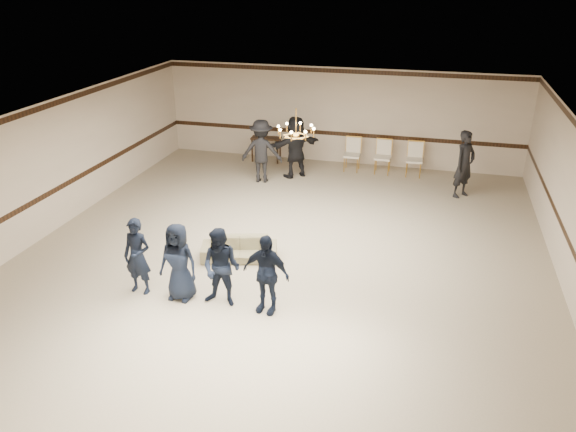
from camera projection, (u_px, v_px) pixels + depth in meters
The scene contains 16 objects.
room at pixel (285, 189), 12.42m from camera, with size 12.01×14.01×3.21m.
chair_rail at pixel (339, 134), 18.83m from camera, with size 12.00×0.02×0.14m, color black.
crown_molding at pixel (341, 71), 17.99m from camera, with size 12.00×0.02×0.14m, color black.
chandelier at pixel (296, 122), 12.79m from camera, with size 0.94×0.94×0.89m, color gold, non-canonical shape.
boy_a at pixel (137, 256), 11.19m from camera, with size 0.59×0.39×1.62m, color black.
boy_b at pixel (179, 262), 10.98m from camera, with size 0.79×0.51×1.62m, color black.
boy_c at pixel (221, 268), 10.76m from camera, with size 0.79×0.61×1.62m, color black.
boy_d at pixel (266, 274), 10.55m from camera, with size 0.95×0.39×1.62m, color black.
settee at pixel (239, 249), 12.70m from camera, with size 1.71×0.67×0.50m, color #7E7954.
adult_left at pixel (262, 151), 17.11m from camera, with size 1.26×0.73×1.96m, color black.
adult_mid at pixel (296, 147), 17.51m from camera, with size 1.82×0.58×1.96m, color black.
adult_right at pixel (464, 164), 15.96m from camera, with size 0.71×0.47×1.96m, color black.
banquet_chair_left at pixel (352, 155), 18.21m from camera, with size 0.52×0.52×1.07m, color beige, non-canonical shape.
banquet_chair_mid at pixel (383, 157), 17.97m from camera, with size 0.52×0.52×1.07m, color beige, non-canonical shape.
banquet_chair_right at pixel (414, 160), 17.74m from camera, with size 0.52×0.52×1.07m, color beige, non-canonical shape.
console_table at pixel (266, 149), 19.14m from camera, with size 1.01×0.43×0.85m, color black.
Camera 1 is at (3.07, -11.19, 6.09)m, focal length 34.75 mm.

